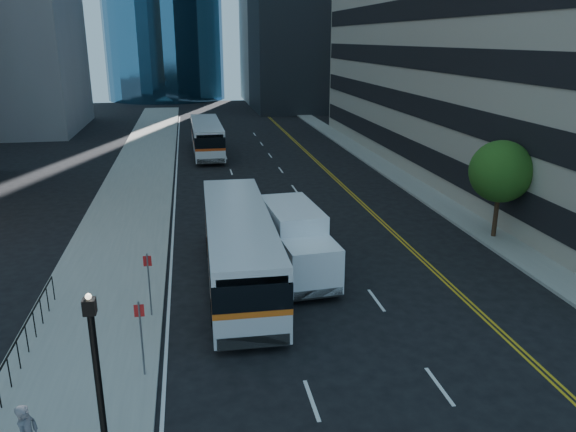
% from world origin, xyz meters
% --- Properties ---
extents(ground, '(160.00, 160.00, 0.00)m').
position_xyz_m(ground, '(0.00, 0.00, 0.00)').
color(ground, black).
rests_on(ground, ground).
extents(sidewalk_west, '(5.00, 90.00, 0.15)m').
position_xyz_m(sidewalk_west, '(-10.50, 25.00, 0.07)').
color(sidewalk_west, gray).
rests_on(sidewalk_west, ground).
extents(sidewalk_east, '(2.00, 90.00, 0.15)m').
position_xyz_m(sidewalk_east, '(9.00, 25.00, 0.07)').
color(sidewalk_east, gray).
rests_on(sidewalk_east, ground).
extents(street_tree, '(3.20, 3.20, 5.10)m').
position_xyz_m(street_tree, '(9.00, 8.00, 3.64)').
color(street_tree, '#332114').
rests_on(street_tree, sidewalk_east).
extents(lamp_post, '(0.28, 0.28, 4.56)m').
position_xyz_m(lamp_post, '(-9.00, -6.00, 2.72)').
color(lamp_post, black).
rests_on(lamp_post, sidewalk_west).
extents(bus_front, '(2.83, 12.20, 3.14)m').
position_xyz_m(bus_front, '(-4.80, 4.69, 1.71)').
color(bus_front, silver).
rests_on(bus_front, ground).
extents(bus_rear, '(2.66, 11.46, 2.95)m').
position_xyz_m(bus_rear, '(-5.08, 33.59, 1.61)').
color(bus_rear, silver).
rests_on(bus_rear, ground).
extents(box_truck, '(2.62, 6.38, 2.98)m').
position_xyz_m(box_truck, '(-2.18, 5.18, 1.58)').
color(box_truck, white).
rests_on(box_truck, ground).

